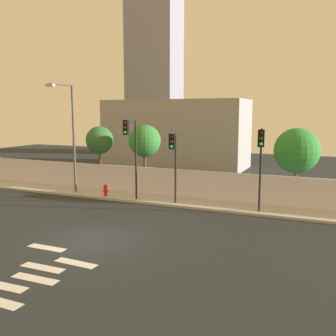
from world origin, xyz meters
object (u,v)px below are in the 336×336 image
object	(u,v)px
street_lamp_curbside	(71,130)
roadside_tree_leftmost	(100,140)
traffic_light_center	(261,153)
roadside_tree_midleft	(145,141)
roadside_tree_midright	(297,151)
traffic_light_right	(131,143)
traffic_light_left	(173,153)
fire_hydrant	(105,190)

from	to	relation	value
street_lamp_curbside	roadside_tree_leftmost	world-z (taller)	street_lamp_curbside
traffic_light_center	roadside_tree_midleft	world-z (taller)	roadside_tree_midleft
roadside_tree_leftmost	roadside_tree_midright	bearing A→B (deg)	0.00
traffic_light_center	roadside_tree_midright	bearing A→B (deg)	71.05
traffic_light_right	roadside_tree_midright	world-z (taller)	traffic_light_right
traffic_light_center	roadside_tree_midleft	bearing A→B (deg)	154.93
roadside_tree_leftmost	roadside_tree_midright	xyz separation A→B (m)	(14.50, 0.00, -0.23)
traffic_light_left	roadside_tree_leftmost	size ratio (longest dim) A/B	0.93
traffic_light_right	street_lamp_curbside	bearing A→B (deg)	174.83
traffic_light_left	traffic_light_center	distance (m)	5.20
traffic_light_center	traffic_light_right	xyz separation A→B (m)	(-8.03, 0.24, 0.26)
roadside_tree_midright	traffic_light_right	bearing A→B (deg)	-156.99
traffic_light_right	roadside_tree_leftmost	distance (m)	6.43
fire_hydrant	roadside_tree_midright	distance (m)	12.59
roadside_tree_midleft	street_lamp_curbside	bearing A→B (deg)	-136.77
fire_hydrant	roadside_tree_midleft	xyz separation A→B (m)	(1.16, 3.54, 3.05)
traffic_light_right	roadside_tree_leftmost	xyz separation A→B (m)	(-5.01, 4.03, -0.27)
traffic_light_left	roadside_tree_midright	world-z (taller)	roadside_tree_midright
traffic_light_right	roadside_tree_leftmost	size ratio (longest dim) A/B	1.09
street_lamp_curbside	roadside_tree_leftmost	xyz separation A→B (m)	(-0.09, 3.59, -0.96)
roadside_tree_leftmost	roadside_tree_midleft	xyz separation A→B (m)	(3.90, 0.00, 0.05)
traffic_light_center	roadside_tree_leftmost	size ratio (longest dim) A/B	1.01
street_lamp_curbside	fire_hydrant	xyz separation A→B (m)	(2.65, 0.04, -3.97)
roadside_tree_leftmost	roadside_tree_midleft	distance (m)	3.90
traffic_light_center	street_lamp_curbside	distance (m)	13.00
street_lamp_curbside	fire_hydrant	bearing A→B (deg)	0.92
traffic_light_left	traffic_light_center	size ratio (longest dim) A/B	0.92
traffic_light_center	roadside_tree_leftmost	distance (m)	13.72
traffic_light_left	fire_hydrant	world-z (taller)	traffic_light_left
fire_hydrant	street_lamp_curbside	bearing A→B (deg)	-179.08
fire_hydrant	traffic_light_right	bearing A→B (deg)	-12.15
traffic_light_left	roadside_tree_midleft	size ratio (longest dim) A/B	0.89
traffic_light_left	roadside_tree_midright	size ratio (longest dim) A/B	0.91
fire_hydrant	roadside_tree_midleft	bearing A→B (deg)	71.85
street_lamp_curbside	fire_hydrant	size ratio (longest dim) A/B	9.39
fire_hydrant	roadside_tree_midleft	size ratio (longest dim) A/B	0.16
roadside_tree_leftmost	traffic_light_left	bearing A→B (deg)	-26.65
roadside_tree_leftmost	roadside_tree_midright	distance (m)	14.50
traffic_light_right	roadside_tree_midleft	size ratio (longest dim) A/B	1.05
traffic_light_right	roadside_tree_midright	size ratio (longest dim) A/B	1.07
traffic_light_right	roadside_tree_midleft	xyz separation A→B (m)	(-1.10, 4.03, -0.22)
traffic_light_center	traffic_light_right	world-z (taller)	traffic_light_right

